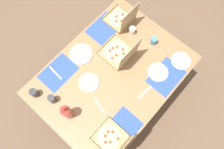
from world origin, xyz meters
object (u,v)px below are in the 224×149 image
(pizza_box_corner_right, at_px, (112,139))
(plate_far_right, at_px, (89,83))
(cup_clear_left, at_px, (52,99))
(cup_spare, at_px, (34,93))
(plate_near_right, at_px, (81,54))
(plate_far_left, at_px, (158,73))
(cup_dark, at_px, (154,41))
(cup_clear_right, at_px, (132,31))
(pizza_box_center, at_px, (121,19))
(pizza_box_edge_far, at_px, (119,52))
(plate_middle, at_px, (181,61))
(soda_bottle, at_px, (67,112))

(pizza_box_corner_right, height_order, plate_far_right, pizza_box_corner_right)
(cup_clear_left, bearing_deg, cup_spare, -66.81)
(plate_far_right, xyz_separation_m, plate_near_right, (-0.17, -0.28, -0.00))
(cup_spare, xyz_separation_m, cup_clear_left, (-0.07, 0.17, 0.00))
(pizza_box_corner_right, relative_size, plate_near_right, 1.28)
(plate_far_left, height_order, cup_dark, cup_dark)
(plate_far_left, height_order, cup_clear_right, cup_clear_right)
(pizza_box_center, bearing_deg, cup_clear_right, 80.90)
(plate_near_right, xyz_separation_m, cup_spare, (0.60, -0.03, 0.05))
(pizza_box_edge_far, height_order, cup_dark, pizza_box_edge_far)
(plate_far_right, xyz_separation_m, cup_clear_right, (-0.72, -0.05, 0.03))
(cup_spare, bearing_deg, cup_clear_left, 113.19)
(cup_dark, bearing_deg, pizza_box_edge_far, -27.37)
(cup_dark, relative_size, cup_clear_right, 0.99)
(plate_middle, distance_m, plate_near_right, 1.04)
(pizza_box_edge_far, distance_m, plate_middle, 0.64)
(soda_bottle, xyz_separation_m, cup_spare, (0.08, -0.39, -0.08))
(cup_spare, height_order, cup_clear_left, cup_clear_left)
(pizza_box_center, bearing_deg, cup_clear_left, 5.05)
(plate_far_left, xyz_separation_m, cup_spare, (0.98, -0.76, 0.04))
(cup_clear_left, bearing_deg, pizza_box_center, -174.95)
(plate_middle, bearing_deg, pizza_box_corner_right, -0.62)
(plate_far_left, distance_m, cup_clear_left, 1.08)
(plate_far_right, bearing_deg, plate_far_left, 140.51)
(plate_far_right, xyz_separation_m, soda_bottle, (0.35, 0.08, 0.12))
(pizza_box_edge_far, distance_m, plate_far_right, 0.43)
(plate_near_right, xyz_separation_m, soda_bottle, (0.52, 0.35, 0.12))
(pizza_box_center, xyz_separation_m, plate_near_right, (0.58, -0.04, -0.04))
(plate_far_left, xyz_separation_m, cup_dark, (-0.24, -0.25, 0.03))
(pizza_box_center, relative_size, soda_bottle, 0.94)
(pizza_box_edge_far, bearing_deg, cup_spare, -20.76)
(plate_far_right, bearing_deg, plate_middle, 145.80)
(cup_dark, bearing_deg, plate_near_right, -37.92)
(pizza_box_center, height_order, cup_spare, pizza_box_center)
(pizza_box_corner_right, height_order, plate_middle, pizza_box_corner_right)
(plate_far_right, xyz_separation_m, cup_clear_left, (0.36, -0.14, 0.04))
(plate_near_right, xyz_separation_m, cup_clear_right, (-0.55, 0.23, 0.04))
(pizza_box_center, xyz_separation_m, pizza_box_edge_far, (0.32, 0.25, 0.00))
(cup_spare, distance_m, cup_clear_right, 1.18)
(cup_dark, bearing_deg, cup_spare, -22.71)
(plate_far_right, xyz_separation_m, cup_dark, (-0.78, 0.20, 0.03))
(plate_far_left, relative_size, cup_spare, 1.91)
(pizza_box_edge_far, height_order, cup_spare, pizza_box_edge_far)
(plate_near_right, relative_size, plate_far_left, 1.16)
(plate_middle, xyz_separation_m, plate_far_right, (0.80, -0.54, 0.00))
(plate_middle, xyz_separation_m, plate_far_left, (0.26, -0.10, 0.00))
(soda_bottle, bearing_deg, pizza_box_edge_far, -175.79)
(plate_near_right, bearing_deg, cup_dark, 142.08)
(pizza_box_center, distance_m, plate_middle, 0.78)
(plate_middle, bearing_deg, plate_far_right, -34.20)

